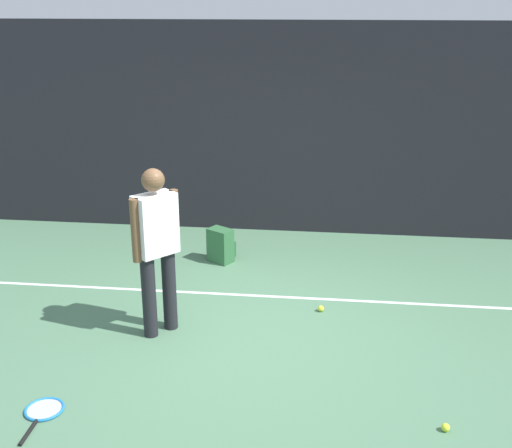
% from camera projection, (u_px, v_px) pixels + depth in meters
% --- Properties ---
extents(ground_plane, '(12.00, 12.00, 0.00)m').
position_uv_depth(ground_plane, '(252.00, 329.00, 6.53)').
color(ground_plane, '#4C7556').
extents(back_fence, '(10.00, 0.10, 2.92)m').
position_uv_depth(back_fence, '(278.00, 130.00, 8.85)').
color(back_fence, black).
rests_on(back_fence, ground).
extents(court_line, '(9.00, 0.05, 0.00)m').
position_uv_depth(court_line, '(260.00, 296.00, 7.25)').
color(court_line, white).
rests_on(court_line, ground).
extents(tennis_player, '(0.43, 0.45, 1.70)m').
position_uv_depth(tennis_player, '(156.00, 242.00, 6.17)').
color(tennis_player, black).
rests_on(tennis_player, ground).
extents(tennis_racket, '(0.33, 0.61, 0.03)m').
position_uv_depth(tennis_racket, '(43.00, 411.00, 5.22)').
color(tennis_racket, black).
rests_on(tennis_racket, ground).
extents(backpack, '(0.37, 0.37, 0.44)m').
position_uv_depth(backpack, '(221.00, 246.00, 8.14)').
color(backpack, '#2D6038').
rests_on(backpack, ground).
extents(tennis_ball_near_player, '(0.07, 0.07, 0.07)m').
position_uv_depth(tennis_ball_near_player, '(321.00, 309.00, 6.89)').
color(tennis_ball_near_player, '#CCE033').
rests_on(tennis_ball_near_player, ground).
extents(tennis_ball_by_fence, '(0.07, 0.07, 0.07)m').
position_uv_depth(tennis_ball_by_fence, '(446.00, 427.00, 4.99)').
color(tennis_ball_by_fence, '#CCE033').
rests_on(tennis_ball_by_fence, ground).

